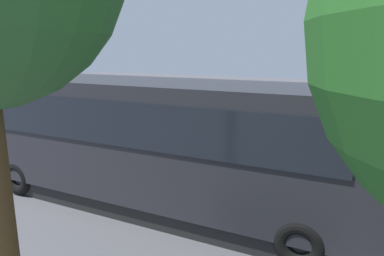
{
  "coord_description": "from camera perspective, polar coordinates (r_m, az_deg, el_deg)",
  "views": [
    {
      "loc": [
        -3.84,
        11.28,
        3.99
      ],
      "look_at": [
        1.93,
        -0.32,
        1.1
      ],
      "focal_mm": 32.79,
      "sensor_mm": 36.0,
      "label": 1
    }
  ],
  "objects": [
    {
      "name": "ground_plane",
      "position": [
        12.56,
        7.29,
        -6.04
      ],
      "size": [
        80.0,
        80.0,
        0.0
      ],
      "primitive_type": "plane",
      "color": "#4C4C51"
    },
    {
      "name": "tour_bus",
      "position": [
        8.94,
        -5.99,
        -2.7
      ],
      "size": [
        10.94,
        2.6,
        3.25
      ],
      "color": "#26262B",
      "rests_on": "ground_plane"
    },
    {
      "name": "spectator_far_left",
      "position": [
        10.09,
        11.98,
        -4.47
      ],
      "size": [
        0.58,
        0.35,
        1.8
      ],
      "color": "black",
      "rests_on": "ground_plane"
    },
    {
      "name": "spectator_left",
      "position": [
        10.71,
        5.41,
        -3.66
      ],
      "size": [
        0.58,
        0.36,
        1.69
      ],
      "color": "black",
      "rests_on": "ground_plane"
    },
    {
      "name": "spectator_centre",
      "position": [
        11.08,
        -0.25,
        -2.87
      ],
      "size": [
        0.58,
        0.33,
        1.74
      ],
      "color": "#473823",
      "rests_on": "ground_plane"
    },
    {
      "name": "spectator_right",
      "position": [
        11.62,
        -5.59,
        -1.91
      ],
      "size": [
        0.58,
        0.33,
        1.82
      ],
      "color": "black",
      "rests_on": "ground_plane"
    },
    {
      "name": "spectator_far_right",
      "position": [
        12.4,
        -11.68,
        -1.49
      ],
      "size": [
        0.57,
        0.39,
        1.74
      ],
      "color": "black",
      "rests_on": "ground_plane"
    },
    {
      "name": "parked_motorcycle_silver",
      "position": [
        11.21,
        -6.5,
        -5.74
      ],
      "size": [
        2.05,
        0.58,
        0.99
      ],
      "color": "black",
      "rests_on": "ground_plane"
    },
    {
      "name": "stunt_motorcycle",
      "position": [
        16.58,
        -2.5,
        2.37
      ],
      "size": [
        1.87,
        0.68,
        1.89
      ],
      "color": "black",
      "rests_on": "ground_plane"
    },
    {
      "name": "bay_line_b",
      "position": [
        12.63,
        19.45,
        -6.58
      ],
      "size": [
        0.29,
        3.84,
        0.01
      ],
      "color": "white",
      "rests_on": "ground_plane"
    },
    {
      "name": "bay_line_c",
      "position": [
        13.09,
        8.89,
        -5.31
      ],
      "size": [
        0.3,
        4.05,
        0.01
      ],
      "color": "white",
      "rests_on": "ground_plane"
    },
    {
      "name": "bay_line_d",
      "position": [
        13.96,
        -0.62,
        -4.01
      ],
      "size": [
        0.32,
        4.58,
        0.01
      ],
      "color": "white",
      "rests_on": "ground_plane"
    },
    {
      "name": "bay_line_e",
      "position": [
        15.17,
        -8.78,
        -2.8
      ],
      "size": [
        0.28,
        3.69,
        0.01
      ],
      "color": "white",
      "rests_on": "ground_plane"
    }
  ]
}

